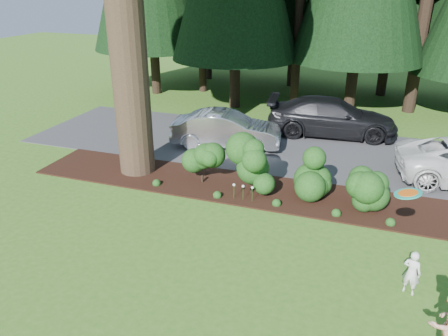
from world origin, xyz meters
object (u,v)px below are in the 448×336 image
Objects in this scene: car_dark_suv at (332,117)px; child at (412,272)px; car_silver_wagon at (226,129)px; adult at (448,323)px; frisbee at (408,193)px.

child is at bearing -170.91° from car_dark_suv.
adult is (7.31, -9.20, 0.06)m from car_silver_wagon.
child is (6.84, -7.41, -0.23)m from car_silver_wagon.
car_dark_suv is 10.78m from frisbee.
frisbee reaches higher than car_silver_wagon.
car_silver_wagon is at bearing 131.19° from frisbee.
adult is at bearing -64.97° from frisbee.
car_dark_suv is 10.20× the size of frisbee.
car_dark_suv is at bearing 103.82° from frisbee.
frisbee is at bearing -97.60° from adult.
child is 1.95× the size of frisbee.
child is at bearing -146.73° from car_silver_wagon.
child is 0.65× the size of adult.
frisbee is at bearing -148.22° from car_silver_wagon.
car_silver_wagon is 4.15× the size of child.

